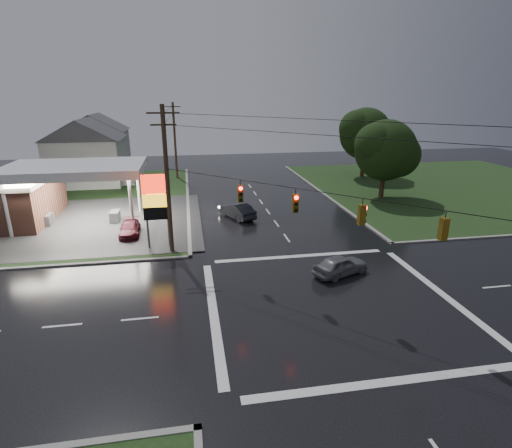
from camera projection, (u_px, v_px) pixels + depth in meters
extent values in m
plane|color=black|center=(332.00, 301.00, 23.57)|extent=(120.00, 120.00, 0.00)
cube|color=black|center=(23.00, 205.00, 43.65)|extent=(36.00, 36.00, 0.08)
cube|color=black|center=(452.00, 187.00, 52.11)|extent=(36.00, 36.00, 0.08)
cube|color=#2D2D2D|center=(60.00, 224.00, 37.13)|extent=(26.00, 18.00, 0.02)
cylinder|color=silver|center=(6.00, 210.00, 33.08)|extent=(0.30, 0.30, 5.00)
cylinder|color=silver|center=(131.00, 204.00, 34.70)|extent=(0.30, 0.30, 5.00)
cylinder|color=silver|center=(32.00, 193.00, 38.69)|extent=(0.30, 0.30, 5.00)
cylinder|color=silver|center=(138.00, 189.00, 40.32)|extent=(0.30, 0.30, 5.00)
cube|color=silver|center=(75.00, 169.00, 35.85)|extent=(12.00, 8.00, 0.80)
cube|color=white|center=(75.00, 174.00, 35.98)|extent=(11.40, 7.40, 0.04)
cube|color=#59595E|center=(48.00, 220.00, 36.82)|extent=(0.80, 1.60, 1.10)
cube|color=#59595E|center=(115.00, 217.00, 37.80)|extent=(0.80, 1.60, 1.10)
cylinder|color=#59595E|center=(146.00, 212.00, 30.61)|extent=(0.16, 0.16, 6.00)
cylinder|color=#59595E|center=(168.00, 211.00, 30.88)|extent=(0.16, 0.16, 6.00)
cube|color=red|center=(155.00, 184.00, 30.05)|extent=(2.00, 0.35, 1.40)
cube|color=gold|center=(156.00, 200.00, 30.46)|extent=(2.00, 0.35, 1.00)
cube|color=black|center=(157.00, 213.00, 30.78)|extent=(2.00, 0.35, 1.00)
cylinder|color=#382619|center=(167.00, 182.00, 29.19)|extent=(0.32, 0.32, 11.00)
cube|color=#382619|center=(162.00, 113.00, 27.65)|extent=(2.20, 0.12, 0.12)
cube|color=#382619|center=(163.00, 125.00, 27.90)|extent=(1.80, 0.12, 0.12)
cylinder|color=#382619|center=(175.00, 141.00, 55.92)|extent=(0.32, 0.32, 10.50)
cube|color=#382619|center=(173.00, 107.00, 54.46)|extent=(2.20, 0.12, 0.12)
cube|color=#382619|center=(173.00, 113.00, 54.72)|extent=(1.80, 0.12, 0.12)
cube|color=#59470C|center=(240.00, 194.00, 25.49)|extent=(0.34, 0.34, 1.10)
cylinder|color=#FF0C07|center=(241.00, 189.00, 25.18)|extent=(0.22, 0.08, 0.22)
cube|color=#59470C|center=(295.00, 203.00, 23.28)|extent=(0.34, 0.34, 1.10)
cylinder|color=#FF0C07|center=(296.00, 198.00, 22.98)|extent=(0.22, 0.08, 0.22)
cube|color=#59470C|center=(362.00, 215.00, 21.08)|extent=(0.34, 0.34, 1.10)
cylinder|color=#FF0C07|center=(366.00, 208.00, 20.99)|extent=(0.08, 0.22, 0.22)
cube|color=#59470C|center=(444.00, 229.00, 18.88)|extent=(0.34, 0.34, 1.10)
cylinder|color=#FF0C07|center=(442.00, 220.00, 18.95)|extent=(0.22, 0.08, 0.22)
cube|color=silver|center=(88.00, 162.00, 52.89)|extent=(9.00, 8.00, 6.00)
cube|color=gray|center=(131.00, 180.00, 54.57)|extent=(1.60, 4.80, 0.80)
cube|color=silver|center=(98.00, 150.00, 63.95)|extent=(9.00, 8.00, 6.00)
cube|color=gray|center=(134.00, 165.00, 65.63)|extent=(1.60, 4.80, 0.80)
cylinder|color=black|center=(383.00, 177.00, 45.64)|extent=(0.56, 0.56, 5.04)
sphere|color=black|center=(385.00, 150.00, 44.68)|extent=(6.80, 6.80, 6.80)
sphere|color=black|center=(397.00, 155.00, 45.43)|extent=(5.10, 5.10, 5.10)
sphere|color=black|center=(376.00, 144.00, 43.85)|extent=(4.76, 4.76, 4.76)
cylinder|color=black|center=(363.00, 158.00, 57.26)|extent=(0.56, 0.56, 5.60)
sphere|color=black|center=(365.00, 134.00, 56.19)|extent=(7.20, 7.20, 7.20)
sphere|color=black|center=(376.00, 138.00, 56.99)|extent=(5.40, 5.40, 5.40)
sphere|color=black|center=(357.00, 128.00, 55.33)|extent=(5.04, 5.04, 5.04)
imported|color=black|center=(237.00, 210.00, 39.05)|extent=(3.35, 4.82, 1.51)
imported|color=slate|center=(340.00, 265.00, 26.89)|extent=(4.30, 2.99, 1.36)
imported|color=#58141F|center=(130.00, 229.00, 34.34)|extent=(1.82, 4.11, 1.17)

